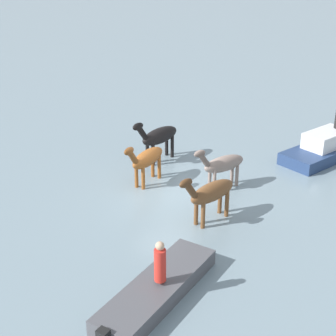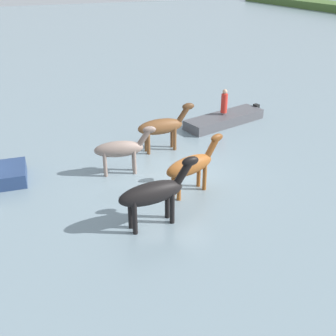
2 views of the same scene
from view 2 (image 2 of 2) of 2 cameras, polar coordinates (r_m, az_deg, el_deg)
ground_plane at (r=15.34m, az=0.72°, el=-1.35°), size 145.73×145.73×0.00m
horse_pinto_flank at (r=17.18m, az=-0.80°, el=5.88°), size 0.66×2.55×1.98m
horse_mid_herd at (r=13.92m, az=3.33°, el=0.41°), size 1.03×2.50×1.94m
horse_gray_outer at (r=15.33m, az=-6.63°, el=2.68°), size 0.91×2.39×1.85m
horse_lead at (r=12.12m, az=-1.98°, el=-3.51°), size 0.74×2.67×2.07m
boat_dinghy_port at (r=20.70m, az=8.00°, el=6.63°), size 2.20×4.67×0.73m
person_boatman_standing at (r=20.42m, az=7.94°, el=9.22°), size 0.32×0.32×1.19m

